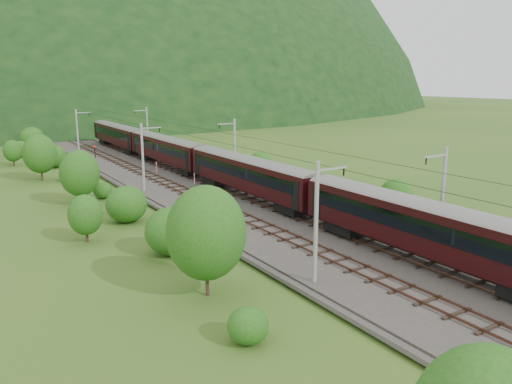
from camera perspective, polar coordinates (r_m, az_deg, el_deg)
ground at (r=37.56m, az=14.14°, el=-8.32°), size 600.00×600.00×0.00m
railbed at (r=44.54m, az=4.83°, el=-4.39°), size 14.00×220.00×0.30m
track_left at (r=43.12m, az=2.28°, el=-4.63°), size 2.40×220.00×0.27m
track_right at (r=45.91m, az=7.23°, el=-3.64°), size 2.40×220.00×0.27m
catenary_left at (r=59.86m, az=-12.76°, el=4.05°), size 2.54×192.28×8.00m
catenary_right at (r=64.92m, az=-2.51°, el=5.02°), size 2.54×192.28×8.00m
overhead_wires at (r=43.00m, az=5.00°, el=4.49°), size 4.83×198.00×0.03m
train at (r=64.71m, az=-6.08°, el=4.18°), size 3.10×148.24×5.40m
hazard_post_near at (r=71.71m, az=-11.30°, el=2.77°), size 0.17×0.17×1.57m
hazard_post_far at (r=63.21m, az=-7.04°, el=1.51°), size 0.15×0.15×1.41m
signal at (r=88.21m, az=-17.94°, el=4.49°), size 0.22×0.22×1.99m
vegetation_left at (r=50.05m, az=-17.40°, el=-0.05°), size 9.50×145.93×7.07m
vegetation_right at (r=48.98m, az=19.25°, el=-1.92°), size 6.07×98.86×3.08m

